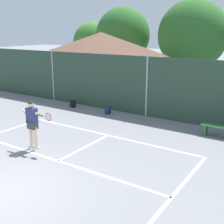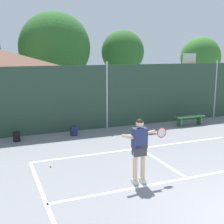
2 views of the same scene
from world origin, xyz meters
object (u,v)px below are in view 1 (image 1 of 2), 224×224
at_px(backpack_navy, 107,110).
at_px(tennis_player, 33,121).
at_px(backpack_black, 73,104).
at_px(tennis_ball, 38,124).
at_px(courtside_bench, 221,129).

bearing_deg(backpack_navy, tennis_player, -85.46).
bearing_deg(backpack_black, tennis_ball, -77.34).
bearing_deg(tennis_ball, backpack_navy, 63.42).
bearing_deg(courtside_bench, tennis_ball, -158.46).
bearing_deg(tennis_ball, backpack_black, 102.66).
bearing_deg(tennis_ball, tennis_player, -45.15).
height_order(tennis_ball, backpack_navy, backpack_navy).
xyz_separation_m(backpack_black, backpack_navy, (2.43, -0.03, 0.00)).
xyz_separation_m(tennis_ball, courtside_bench, (7.57, 2.99, 0.33)).
distance_m(tennis_ball, backpack_navy, 3.75).
xyz_separation_m(tennis_player, tennis_ball, (-2.11, 2.12, -1.08)).
distance_m(backpack_black, backpack_navy, 2.43).
bearing_deg(backpack_navy, tennis_ball, -116.58).
distance_m(tennis_ball, backpack_black, 3.46).
xyz_separation_m(tennis_ball, backpack_navy, (1.67, 3.35, 0.16)).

